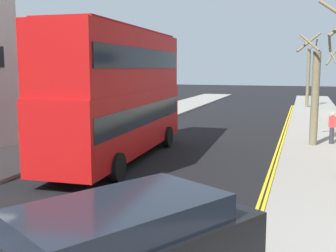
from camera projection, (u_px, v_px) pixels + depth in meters
The scene contains 9 objects.
sidewalk_right at pixel (327, 155), 18.93m from camera, with size 4.00×80.00×0.14m, color gray.
sidewalk_left at pixel (76, 139), 22.92m from camera, with size 4.00×80.00×0.14m, color gray.
kerb_line_outer at pixel (277, 162), 17.70m from camera, with size 0.10×56.00×0.01m, color yellow.
kerb_line_inner at pixel (273, 162), 17.75m from camera, with size 0.10×56.00×0.01m, color yellow.
keep_left_bollard at pixel (7, 244), 8.07m from camera, with size 0.36×0.28×1.11m.
double_decker_bus_away at pixel (119, 91), 17.83m from camera, with size 3.16×10.91×5.64m.
pedestrian_far at pixel (332, 127), 21.13m from camera, with size 0.34×0.22×1.62m.
street_tree_far at pixel (308, 74), 40.47m from camera, with size 1.86×1.87×6.84m.
street_tree_distant at pixel (315, 94), 20.58m from camera, with size 1.69×1.89×5.65m.
Camera 1 is at (5.36, -3.89, 4.03)m, focal length 44.38 mm.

